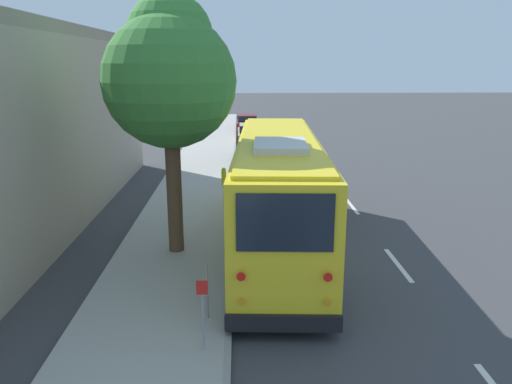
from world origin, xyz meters
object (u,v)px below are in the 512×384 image
parked_sedan_black (254,151)px  sign_post_far (207,291)px  shuttle_bus (278,186)px  fire_hydrant (224,176)px  sign_post_near (203,315)px  parked_sedan_maroon (248,123)px  parked_sedan_tan (249,134)px  street_tree (170,73)px

parked_sedan_black → sign_post_far: size_ratio=3.68×
shuttle_bus → sign_post_far: size_ratio=9.07×
shuttle_bus → parked_sedan_black: (13.68, 0.28, -1.30)m
fire_hydrant → sign_post_far: bearing=179.9°
sign_post_near → parked_sedan_maroon: bearing=-2.5°
parked_sedan_tan → street_tree: street_tree is taller
parked_sedan_black → fire_hydrant: (-6.26, 1.57, -0.06)m
parked_sedan_black → parked_sedan_maroon: size_ratio=1.10×
parked_sedan_tan → sign_post_far: 25.82m
parked_sedan_tan → sign_post_near: 27.09m
parked_sedan_tan → sign_post_far: (-25.78, 1.48, 0.19)m
sign_post_near → shuttle_bus: bearing=-17.5°
shuttle_bus → parked_sedan_tan: 21.14m
parked_sedan_black → fire_hydrant: size_ratio=5.68×
shuttle_bus → parked_sedan_black: shuttle_bus is taller
parked_sedan_black → sign_post_near: bearing=-180.0°
sign_post_far → fire_hydrant: 12.11m
shuttle_bus → street_tree: bearing=102.6°
fire_hydrant → street_tree: bearing=171.5°
parked_sedan_black → sign_post_near: 19.70m
sign_post_far → fire_hydrant: size_ratio=1.54×
sign_post_far → fire_hydrant: sign_post_far is taller
parked_sedan_black → parked_sedan_tan: size_ratio=1.00×
sign_post_near → fire_hydrant: size_ratio=1.79×
parked_sedan_tan → sign_post_far: sign_post_far is taller
sign_post_far → shuttle_bus: bearing=-21.9°
parked_sedan_black → street_tree: street_tree is taller
parked_sedan_black → street_tree: bearing=173.7°
shuttle_bus → sign_post_far: bearing=161.2°
sign_post_near → sign_post_far: size_ratio=1.16×
shuttle_bus → parked_sedan_maroon: 27.18m
shuttle_bus → street_tree: 4.55m
parked_sedan_black → sign_post_near: sign_post_near is taller
sign_post_far → parked_sedan_black: bearing=-5.0°
parked_sedan_tan → fire_hydrant: 13.75m
parked_sedan_tan → fire_hydrant: parked_sedan_tan is taller
parked_sedan_maroon → sign_post_far: bearing=178.9°
parked_sedan_black → street_tree: 15.18m
parked_sedan_maroon → street_tree: bearing=176.1°
sign_post_near → fire_hydrant: bearing=-0.1°
parked_sedan_tan → sign_post_near: size_ratio=3.19×
shuttle_bus → parked_sedan_tan: bearing=4.2°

